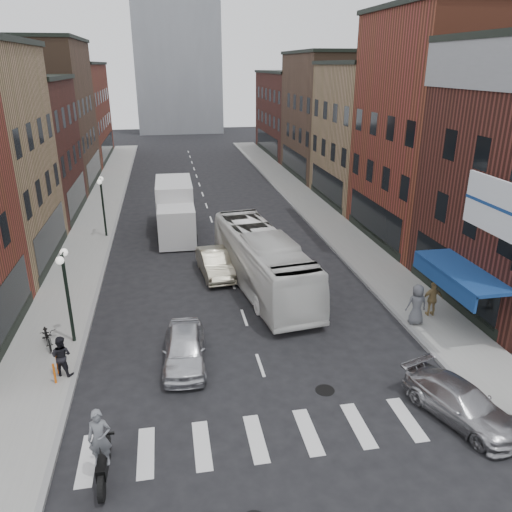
{
  "coord_description": "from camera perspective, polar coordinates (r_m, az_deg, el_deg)",
  "views": [
    {
      "loc": [
        -3.16,
        -15.38,
        11.01
      ],
      "look_at": [
        0.77,
        6.16,
        2.58
      ],
      "focal_mm": 35.0,
      "sensor_mm": 36.0,
      "label": 1
    }
  ],
  "objects": [
    {
      "name": "bldg_right_mid_b",
      "position": [
        43.69,
        14.71,
        13.35
      ],
      "size": [
        10.3,
        10.2,
        11.3
      ],
      "color": "#937851",
      "rests_on": "ground"
    },
    {
      "name": "bldg_left_far_a",
      "position": [
        51.93,
        -24.28,
        14.47
      ],
      "size": [
        10.3,
        12.2,
        13.3
      ],
      "color": "#4F3727",
      "rests_on": "ground"
    },
    {
      "name": "transit_bus",
      "position": [
        25.83,
        0.74,
        -0.51
      ],
      "size": [
        3.92,
        11.14,
        3.04
      ],
      "primitive_type": "imported",
      "rotation": [
        0.0,
        0.0,
        0.13
      ],
      "color": "silver",
      "rests_on": "ground"
    },
    {
      "name": "bldg_right_far_a",
      "position": [
        53.77,
        9.81,
        15.58
      ],
      "size": [
        10.3,
        12.2,
        12.3
      ],
      "color": "#4F3727",
      "rests_on": "ground"
    },
    {
      "name": "sedan_left_far",
      "position": [
        27.74,
        -4.72,
        -0.82
      ],
      "size": [
        1.92,
        4.43,
        1.42
      ],
      "primitive_type": "imported",
      "rotation": [
        0.0,
        0.0,
        0.1
      ],
      "color": "beige",
      "rests_on": "ground"
    },
    {
      "name": "sidewalk_left",
      "position": [
        39.31,
        -17.75,
        3.88
      ],
      "size": [
        3.0,
        74.0,
        0.15
      ],
      "primitive_type": "cube",
      "color": "gray",
      "rests_on": "ground"
    },
    {
      "name": "streetlamp_near",
      "position": [
        21.43,
        -20.94,
        -2.63
      ],
      "size": [
        0.32,
        1.22,
        4.11
      ],
      "color": "black",
      "rests_on": "ground"
    },
    {
      "name": "sidewalk_right",
      "position": [
        40.65,
        6.76,
        5.3
      ],
      "size": [
        3.0,
        74.0,
        0.15
      ],
      "primitive_type": "cube",
      "color": "gray",
      "rests_on": "ground"
    },
    {
      "name": "curb_car",
      "position": [
        18.38,
        22.38,
        -15.26
      ],
      "size": [
        2.97,
        4.49,
        1.21
      ],
      "primitive_type": "imported",
      "rotation": [
        0.0,
        0.0,
        0.34
      ],
      "color": "#A2A2A6",
      "rests_on": "ground"
    },
    {
      "name": "bike_rack",
      "position": [
        20.18,
        -21.89,
        -11.88
      ],
      "size": [
        0.08,
        0.68,
        0.8
      ],
      "color": "#D8590C",
      "rests_on": "sidewalk_left"
    },
    {
      "name": "bldg_right_mid_a",
      "position": [
        34.75,
        21.85,
        13.23
      ],
      "size": [
        10.3,
        10.2,
        14.3
      ],
      "color": "brown",
      "rests_on": "ground"
    },
    {
      "name": "ped_left_solo",
      "position": [
        20.13,
        -21.36,
        -10.57
      ],
      "size": [
        0.88,
        0.69,
        1.59
      ],
      "primitive_type": "imported",
      "rotation": [
        0.0,
        0.0,
        2.78
      ],
      "color": "black",
      "rests_on": "sidewalk_left"
    },
    {
      "name": "billboard_sign",
      "position": [
        20.34,
        25.45,
        5.12
      ],
      "size": [
        1.52,
        3.0,
        3.7
      ],
      "color": "black",
      "rests_on": "ground"
    },
    {
      "name": "bldg_right_far_b",
      "position": [
        67.14,
        5.61,
        15.95
      ],
      "size": [
        10.3,
        16.2,
        10.3
      ],
      "color": "#451F18",
      "rests_on": "ground"
    },
    {
      "name": "motorcycle_rider",
      "position": [
        15.39,
        -17.27,
        -20.18
      ],
      "size": [
        0.65,
        2.3,
        2.35
      ],
      "rotation": [
        0.0,
        0.0,
        -0.02
      ],
      "color": "black",
      "rests_on": "ground"
    },
    {
      "name": "sedan_left_near",
      "position": [
        19.9,
        -8.19,
        -10.41
      ],
      "size": [
        1.87,
        4.16,
        1.39
      ],
      "primitive_type": "imported",
      "rotation": [
        0.0,
        0.0,
        -0.06
      ],
      "color": "silver",
      "rests_on": "ground"
    },
    {
      "name": "box_truck",
      "position": [
        34.76,
        -9.22,
        5.27
      ],
      "size": [
        2.53,
        8.0,
        3.48
      ],
      "rotation": [
        0.0,
        0.0,
        -0.01
      ],
      "color": "silver",
      "rests_on": "ground"
    },
    {
      "name": "bldg_left_far_b",
      "position": [
        65.68,
        -21.44,
        14.99
      ],
      "size": [
        10.3,
        16.2,
        11.3
      ],
      "color": "brown",
      "rests_on": "ground"
    },
    {
      "name": "ground",
      "position": [
        19.17,
        1.07,
        -13.99
      ],
      "size": [
        160.0,
        160.0,
        0.0
      ],
      "primitive_type": "plane",
      "color": "black",
      "rests_on": "ground"
    },
    {
      "name": "curb_right",
      "position": [
        40.27,
        4.71,
        5.11
      ],
      "size": [
        0.2,
        74.0,
        0.16
      ],
      "primitive_type": "cube",
      "color": "gray",
      "rests_on": "ground"
    },
    {
      "name": "curb_left",
      "position": [
        39.16,
        -15.57,
        3.94
      ],
      "size": [
        0.2,
        74.0,
        0.16
      ],
      "primitive_type": "cube",
      "color": "gray",
      "rests_on": "ground"
    },
    {
      "name": "ped_right_c",
      "position": [
        23.27,
        17.89,
        -5.3
      ],
      "size": [
        0.95,
        0.65,
        1.86
      ],
      "primitive_type": "imported",
      "rotation": [
        0.0,
        0.0,
        3.07
      ],
      "color": "#525359",
      "rests_on": "sidewalk_right"
    },
    {
      "name": "awning_blue",
      "position": [
        23.15,
        22.03,
        -1.8
      ],
      "size": [
        1.8,
        5.0,
        0.78
      ],
      "color": "navy",
      "rests_on": "ground"
    },
    {
      "name": "parked_bicycle",
      "position": [
        22.45,
        -22.73,
        -8.4
      ],
      "size": [
        1.11,
        1.78,
        0.88
      ],
      "primitive_type": "imported",
      "rotation": [
        0.0,
        0.0,
        0.34
      ],
      "color": "black",
      "rests_on": "sidewalk_left"
    },
    {
      "name": "crosswalk_stripes",
      "position": [
        16.86,
        3.2,
        -19.74
      ],
      "size": [
        12.0,
        2.2,
        0.01
      ],
      "primitive_type": "cube",
      "color": "silver",
      "rests_on": "ground"
    },
    {
      "name": "streetlamp_far",
      "position": [
        34.61,
        -17.19,
        6.58
      ],
      "size": [
        0.32,
        1.22,
        4.11
      ],
      "color": "black",
      "rests_on": "ground"
    },
    {
      "name": "ped_right_b",
      "position": [
        24.3,
        19.51,
        -4.64
      ],
      "size": [
        0.99,
        0.54,
        1.65
      ],
      "primitive_type": "imported",
      "rotation": [
        0.0,
        0.0,
        3.08
      ],
      "color": "#9B804F",
      "rests_on": "sidewalk_right"
    }
  ]
}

